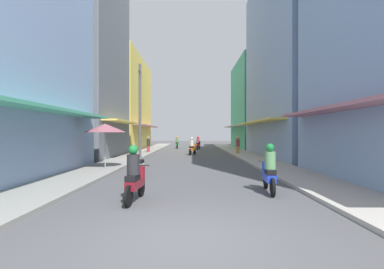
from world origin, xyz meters
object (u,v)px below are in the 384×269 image
Objects in this scene: motorbike_maroon at (134,176)px; utility_pole at (139,110)px; motorbike_white at (137,167)px; motorbike_blue at (268,171)px; pedestrian_crossing at (237,144)px; vendor_umbrella at (104,128)px; pedestrian_foreground at (148,145)px; motorbike_red at (198,144)px; motorbike_orange at (192,147)px; motorbike_green at (176,143)px.

motorbike_maroon is 0.25× the size of utility_pole.
motorbike_white is 10.14m from utility_pole.
motorbike_blue is 0.25× the size of utility_pole.
motorbike_maroon is 18.21m from pedestrian_crossing.
motorbike_maroon is 7.40m from vendor_umbrella.
vendor_umbrella is (-0.30, -12.37, 1.37)m from pedestrian_foreground.
motorbike_red is at bearing 81.99° from motorbike_white.
pedestrian_crossing is at bearing 64.64° from motorbike_white.
motorbike_orange is 0.73× the size of vendor_umbrella.
motorbike_maroon is at bearing -89.32° from motorbike_green.
motorbike_green is 1.01× the size of motorbike_red.
vendor_umbrella is 6.90m from utility_pole.
motorbike_red is 0.74× the size of vendor_umbrella.
vendor_umbrella is (-2.22, 2.78, 1.67)m from motorbike_white.
motorbike_blue is 1.13× the size of pedestrian_foreground.
utility_pole is at bearing 99.98° from motorbike_maroon.
motorbike_red and motorbike_orange have the same top height.
pedestrian_crossing is (5.69, 17.30, 0.25)m from motorbike_maroon.
utility_pole reaches higher than pedestrian_crossing.
utility_pole reaches higher than motorbike_orange.
motorbike_green is 1.00× the size of motorbike_blue.
motorbike_orange is at bearing 84.57° from motorbike_maroon.
utility_pole is (0.25, -5.65, 2.84)m from pedestrian_foreground.
pedestrian_foreground is at bearing -104.24° from motorbike_green.
utility_pole is at bearing -97.89° from motorbike_green.
utility_pole is (-6.39, 12.20, 2.94)m from motorbike_blue.
motorbike_orange is 17.08m from motorbike_maroon.
motorbike_white is at bearing -90.82° from motorbike_green.
pedestrian_crossing is at bearing -66.91° from motorbike_red.
motorbike_red is at bearing 84.73° from motorbike_maroon.
motorbike_orange is at bearing 42.51° from utility_pole.
motorbike_blue is at bearing -29.81° from motorbike_white.
motorbike_maroon is (-1.62, -17.01, 0.00)m from motorbike_orange.
pedestrian_foreground reaches higher than motorbike_green.
motorbike_green and motorbike_blue have the same top height.
motorbike_orange is at bearing -79.92° from motorbike_green.
utility_pole is at bearing 99.99° from motorbike_white.
utility_pole reaches higher than motorbike_red.
pedestrian_crossing reaches higher than motorbike_white.
motorbike_blue is at bearing 16.09° from motorbike_maroon.
pedestrian_crossing reaches higher than motorbike_maroon.
motorbike_blue is 0.75× the size of vendor_umbrella.
motorbike_green reaches higher than motorbike_white.
pedestrian_foreground is 6.33m from utility_pole.
motorbike_maroon is at bearing -163.91° from motorbike_blue.
motorbike_white is at bearing -115.36° from pedestrian_crossing.
utility_pole is at bearing -153.96° from pedestrian_crossing.
motorbike_maroon is 0.75× the size of vendor_umbrella.
motorbike_maroon is 1.13× the size of pedestrian_foreground.
utility_pole reaches higher than motorbike_green.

